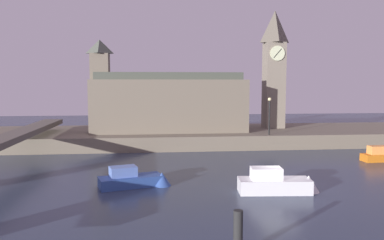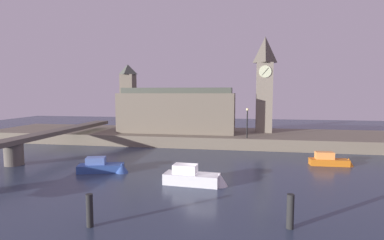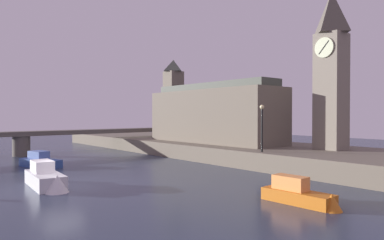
{
  "view_description": "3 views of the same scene",
  "coord_description": "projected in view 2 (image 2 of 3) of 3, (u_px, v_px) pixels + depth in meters",
  "views": [
    {
      "loc": [
        -8.22,
        -23.96,
        6.83
      ],
      "look_at": [
        -4.07,
        16.52,
        2.96
      ],
      "focal_mm": 36.2,
      "sensor_mm": 36.0,
      "label": 1
    },
    {
      "loc": [
        3.42,
        -24.37,
        7.45
      ],
      "look_at": [
        -3.5,
        15.57,
        3.65
      ],
      "focal_mm": 28.33,
      "sensor_mm": 36.0,
      "label": 2
    },
    {
      "loc": [
        22.5,
        -8.02,
        4.56
      ],
      "look_at": [
        -4.31,
        14.17,
        4.03
      ],
      "focal_mm": 33.27,
      "sensor_mm": 36.0,
      "label": 3
    }
  ],
  "objects": [
    {
      "name": "far_embankment",
      "position": [
        220.0,
        137.0,
        44.73
      ],
      "size": [
        70.0,
        12.0,
        1.5
      ],
      "primitive_type": "cube",
      "color": "#6B6051",
      "rests_on": "ground"
    },
    {
      "name": "boat_patrol_orange",
      "position": [
        332.0,
        161.0,
        30.64
      ],
      "size": [
        4.31,
        1.37,
        1.48
      ],
      "color": "orange",
      "rests_on": "ground"
    },
    {
      "name": "bridge_span",
      "position": [
        11.0,
        145.0,
        30.43
      ],
      "size": [
        2.03,
        35.17,
        2.7
      ],
      "color": "#5B544C",
      "rests_on": "ground"
    },
    {
      "name": "mooring_post_right",
      "position": [
        290.0,
        211.0,
        16.46
      ],
      "size": [
        0.4,
        0.4,
        1.91
      ],
      "primitive_type": "cylinder",
      "color": "black",
      "rests_on": "ground"
    },
    {
      "name": "parliament_hall",
      "position": [
        173.0,
        110.0,
        44.52
      ],
      "size": [
        16.97,
        5.14,
        10.01
      ],
      "color": "#6B6051",
      "rests_on": "far_embankment"
    },
    {
      "name": "boat_ferry_white",
      "position": [
        197.0,
        178.0,
        24.28
      ],
      "size": [
        5.28,
        1.94,
        1.68
      ],
      "color": "silver",
      "rests_on": "ground"
    },
    {
      "name": "boat_tour_blue",
      "position": [
        106.0,
        167.0,
        28.17
      ],
      "size": [
        5.13,
        2.65,
        1.49
      ],
      "color": "#2D4C93",
      "rests_on": "ground"
    },
    {
      "name": "streetlamp",
      "position": [
        247.0,
        119.0,
        38.76
      ],
      "size": [
        0.36,
        0.36,
        3.87
      ],
      "color": "black",
      "rests_on": "far_embankment"
    },
    {
      "name": "clock_tower",
      "position": [
        264.0,
        83.0,
        44.17
      ],
      "size": [
        2.5,
        2.53,
        13.88
      ],
      "color": "slate",
      "rests_on": "far_embankment"
    },
    {
      "name": "ground_plane",
      "position": [
        202.0,
        181.0,
        25.18
      ],
      "size": [
        120.0,
        120.0,
        0.0
      ],
      "primitive_type": "plane",
      "color": "#2D384C"
    },
    {
      "name": "mooring_post_left",
      "position": [
        90.0,
        210.0,
        16.67
      ],
      "size": [
        0.38,
        0.38,
        1.85
      ],
      "primitive_type": "cylinder",
      "color": "black",
      "rests_on": "ground"
    }
  ]
}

